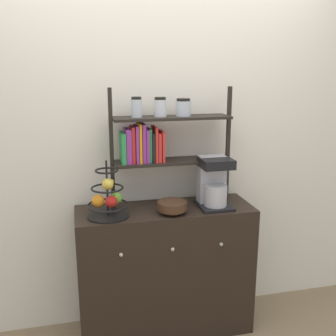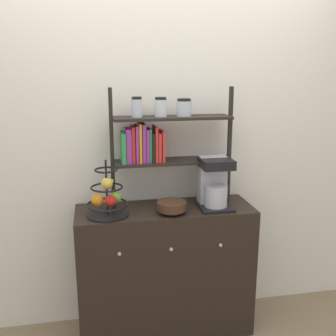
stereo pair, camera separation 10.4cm
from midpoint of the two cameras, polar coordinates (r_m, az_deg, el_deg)
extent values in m
cube|color=silver|center=(2.72, -2.68, 3.80)|extent=(7.00, 0.05, 2.60)
cube|color=black|center=(2.78, -1.50, -14.63)|extent=(1.17, 0.40, 0.90)
sphere|color=#B2AD8C|center=(2.44, -8.07, -12.39)|extent=(0.02, 0.02, 0.02)
sphere|color=#B2AD8C|center=(2.49, -0.55, -11.75)|extent=(0.02, 0.02, 0.02)
sphere|color=#B2AD8C|center=(2.57, 6.57, -10.96)|extent=(0.02, 0.02, 0.02)
cube|color=black|center=(2.63, 5.58, -5.45)|extent=(0.21, 0.24, 0.02)
cube|color=#B7B7BC|center=(2.64, 5.20, -1.58)|extent=(0.18, 0.10, 0.31)
cylinder|color=#B7B7BC|center=(2.59, 5.78, -3.96)|extent=(0.15, 0.15, 0.14)
cube|color=black|center=(2.54, 5.83, 0.73)|extent=(0.20, 0.19, 0.06)
cylinder|color=black|center=(2.49, -9.86, -6.81)|extent=(0.26, 0.26, 0.01)
cylinder|color=black|center=(2.44, -10.03, -2.89)|extent=(0.01, 0.01, 0.35)
torus|color=black|center=(2.47, -9.92, -5.35)|extent=(0.26, 0.26, 0.01)
torus|color=black|center=(2.44, -10.03, -2.89)|extent=(0.20, 0.20, 0.01)
torus|color=black|center=(2.41, -10.14, -0.37)|extent=(0.14, 0.14, 0.01)
sphere|color=red|center=(2.42, -9.45, -4.83)|extent=(0.07, 0.07, 0.07)
sphere|color=#6BAD33|center=(2.48, -8.71, -4.34)|extent=(0.07, 0.07, 0.07)
sphere|color=orange|center=(2.44, -11.32, -4.71)|extent=(0.08, 0.08, 0.08)
ellipsoid|color=yellow|center=(2.45, -9.66, -2.27)|extent=(0.08, 0.15, 0.04)
sphere|color=gold|center=(2.39, -9.98, -2.35)|extent=(0.07, 0.07, 0.07)
cylinder|color=#422819|center=(2.51, -0.57, -6.31)|extent=(0.10, 0.10, 0.02)
cylinder|color=#422819|center=(2.50, -0.57, -5.50)|extent=(0.19, 0.19, 0.05)
cube|color=black|center=(2.52, -9.36, 2.56)|extent=(0.02, 0.02, 0.78)
cube|color=black|center=(2.69, 7.59, 3.34)|extent=(0.02, 0.02, 0.78)
cube|color=black|center=(2.60, -0.61, 0.97)|extent=(0.76, 0.20, 0.02)
cube|color=black|center=(2.55, -0.62, 7.30)|extent=(0.76, 0.20, 0.02)
cube|color=#2D8C47|center=(2.53, -7.77, 2.95)|extent=(0.03, 0.16, 0.20)
cube|color=#8C338C|center=(2.53, -7.05, 3.23)|extent=(0.03, 0.15, 0.22)
cube|color=red|center=(2.53, -6.38, 3.42)|extent=(0.02, 0.13, 0.23)
cube|color=#8C338C|center=(2.53, -5.86, 3.51)|extent=(0.02, 0.16, 0.24)
cube|color=orange|center=(2.53, -5.40, 3.69)|extent=(0.02, 0.16, 0.25)
cube|color=#8C338C|center=(2.54, -4.85, 3.68)|extent=(0.02, 0.15, 0.25)
cube|color=#8C338C|center=(2.54, -4.36, 3.31)|extent=(0.02, 0.16, 0.21)
cube|color=#2D8C47|center=(2.55, -3.92, 3.34)|extent=(0.02, 0.13, 0.21)
cube|color=black|center=(2.55, -3.50, 3.08)|extent=(0.02, 0.14, 0.19)
cube|color=red|center=(2.55, -3.12, 3.52)|extent=(0.02, 0.16, 0.23)
cube|color=red|center=(2.56, -2.65, 3.10)|extent=(0.02, 0.15, 0.19)
cube|color=red|center=(2.56, -2.12, 3.25)|extent=(0.02, 0.15, 0.20)
cylinder|color=silver|center=(2.50, -5.80, 8.60)|extent=(0.07, 0.07, 0.11)
cylinder|color=black|center=(2.50, -5.83, 10.06)|extent=(0.06, 0.06, 0.02)
cylinder|color=silver|center=(2.53, -2.33, 8.66)|extent=(0.08, 0.08, 0.11)
cylinder|color=black|center=(2.52, -2.34, 10.06)|extent=(0.07, 0.07, 0.02)
cylinder|color=silver|center=(2.56, 1.06, 8.63)|extent=(0.10, 0.10, 0.10)
cylinder|color=black|center=(2.56, 1.06, 9.88)|extent=(0.09, 0.09, 0.02)
camera|label=1|loc=(0.05, -91.18, -0.30)|focal=42.00mm
camera|label=2|loc=(0.05, 88.82, 0.30)|focal=42.00mm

